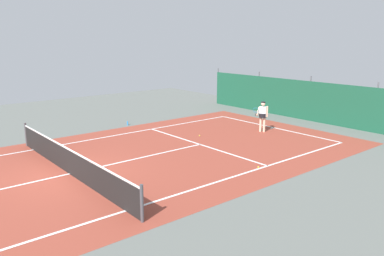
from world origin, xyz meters
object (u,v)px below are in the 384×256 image
Objects in this scene: tennis_ball_near_player at (258,167)px; tennis_player at (263,114)px; parked_car at (355,105)px; tennis_net at (69,161)px; tennis_ball_midcourt at (200,136)px; water_bottle at (128,123)px.

tennis_player is at bearing 129.17° from tennis_ball_near_player.
tennis_net is at bearing 79.58° from parked_car.
tennis_ball_midcourt is at bearing 99.47° from tennis_net.
parked_car is (-2.59, 12.09, 0.81)m from tennis_ball_near_player.
tennis_ball_midcourt is at bearing 69.97° from parked_car.
tennis_ball_near_player is at bearing 96.19° from parked_car.
tennis_ball_near_player and tennis_ball_midcourt have the same top height.
parked_car reaches higher than tennis_player.
tennis_player is at bearing 89.02° from tennis_net.
tennis_player reaches higher than water_bottle.
tennis_ball_near_player is 5.46m from tennis_ball_midcourt.
water_bottle is (-6.02, -4.76, -0.84)m from tennis_player.
water_bottle is at bearing -179.64° from tennis_ball_near_player.
tennis_ball_midcourt is 10.95m from parked_car.
parked_car is at bearing 85.50° from tennis_net.
water_bottle is at bearing 10.66° from tennis_player.
water_bottle is at bearing 53.23° from parked_car.
tennis_ball_midcourt is (-5.25, 1.50, 0.00)m from tennis_ball_near_player.
tennis_ball_midcourt is (-1.24, 7.44, -0.48)m from tennis_net.
tennis_ball_midcourt is at bearing 38.33° from tennis_player.
tennis_player is at bearing 38.35° from water_bottle.
parked_car is at bearing -127.20° from tennis_player.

